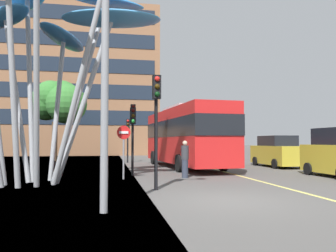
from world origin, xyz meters
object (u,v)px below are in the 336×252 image
object	(u,v)px
red_bus	(185,134)
no_entry_sign	(124,143)
traffic_light_kerb_near	(156,107)
traffic_light_island_mid	(133,123)
traffic_light_opposite	(128,131)
leaf_sculpture	(45,4)
street_lamp	(118,1)
pedestrian	(185,159)
traffic_light_kerb_far	(133,126)
car_parked_far	(277,152)

from	to	relation	value
red_bus	no_entry_sign	world-z (taller)	red_bus
red_bus	traffic_light_kerb_near	world-z (taller)	traffic_light_kerb_near
traffic_light_island_mid	no_entry_sign	xyz separation A→B (m)	(-0.71, -4.47, -1.16)
traffic_light_opposite	traffic_light_island_mid	bearing A→B (deg)	-90.71
red_bus	no_entry_sign	distance (m)	7.33
no_entry_sign	leaf_sculpture	bearing A→B (deg)	-159.91
street_lamp	traffic_light_kerb_near	bearing A→B (deg)	67.00
traffic_light_island_mid	traffic_light_kerb_near	bearing A→B (deg)	-88.30
red_bus	traffic_light_kerb_near	distance (m)	10.17
traffic_light_opposite	no_entry_sign	distance (m)	11.45
traffic_light_kerb_near	pedestrian	world-z (taller)	traffic_light_kerb_near
leaf_sculpture	traffic_light_kerb_near	bearing A→B (deg)	-30.62
traffic_light_kerb_near	no_entry_sign	xyz separation A→B (m)	(-0.95, 3.60, -1.24)
traffic_light_opposite	traffic_light_kerb_near	bearing A→B (deg)	-89.41
leaf_sculpture	traffic_light_kerb_far	size ratio (longest dim) A/B	2.82
red_bus	car_parked_far	world-z (taller)	red_bus
leaf_sculpture	car_parked_far	distance (m)	16.12
leaf_sculpture	pedestrian	distance (m)	8.71
car_parked_far	traffic_light_island_mid	bearing A→B (deg)	-173.88
traffic_light_island_mid	pedestrian	world-z (taller)	traffic_light_island_mid
traffic_light_kerb_near	traffic_light_opposite	world-z (taller)	traffic_light_kerb_near
leaf_sculpture	traffic_light_kerb_far	xyz separation A→B (m)	(3.67, 2.65, -4.71)
traffic_light_kerb_near	pedestrian	size ratio (longest dim) A/B	2.31
leaf_sculpture	car_parked_far	size ratio (longest dim) A/B	2.08
traffic_light_kerb_far	pedestrian	bearing A→B (deg)	-32.61
traffic_light_island_mid	leaf_sculpture	bearing A→B (deg)	-124.62
car_parked_far	no_entry_sign	xyz separation A→B (m)	(-10.16, -5.48, 0.61)
car_parked_far	street_lamp	xyz separation A→B (m)	(-10.61, -12.38, 4.07)
red_bus	traffic_light_opposite	size ratio (longest dim) A/B	3.38
traffic_light_kerb_far	car_parked_far	distance (m)	10.55
traffic_light_kerb_far	traffic_light_island_mid	bearing A→B (deg)	85.94
traffic_light_island_mid	traffic_light_kerb_far	bearing A→B (deg)	-94.06
leaf_sculpture	traffic_light_kerb_near	xyz separation A→B (m)	(4.12, -2.44, -4.29)
pedestrian	no_entry_sign	size ratio (longest dim) A/B	0.72
traffic_light_opposite	pedestrian	size ratio (longest dim) A/B	2.01
leaf_sculpture	street_lamp	xyz separation A→B (m)	(2.72, -5.74, -2.08)
red_bus	leaf_sculpture	xyz separation A→B (m)	(-7.30, -7.20, 4.99)
traffic_light_island_mid	no_entry_sign	bearing A→B (deg)	-99.03
no_entry_sign	street_lamp	bearing A→B (deg)	-93.74
leaf_sculpture	traffic_light_kerb_far	bearing A→B (deg)	35.79
red_bus	no_entry_sign	xyz separation A→B (m)	(-4.12, -6.03, -0.55)
street_lamp	traffic_light_opposite	bearing A→B (deg)	86.10
traffic_light_opposite	street_lamp	distance (m)	18.51
no_entry_sign	traffic_light_kerb_near	bearing A→B (deg)	-75.25
traffic_light_kerb_near	traffic_light_opposite	xyz separation A→B (m)	(-0.15, 14.99, -0.35)
traffic_light_kerb_far	car_parked_far	world-z (taller)	traffic_light_kerb_far
traffic_light_kerb_near	no_entry_sign	size ratio (longest dim) A/B	1.66
traffic_light_opposite	car_parked_far	size ratio (longest dim) A/B	0.76
leaf_sculpture	car_parked_far	xyz separation A→B (m)	(13.34, 6.64, -6.15)
traffic_light_kerb_near	traffic_light_island_mid	bearing A→B (deg)	91.70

